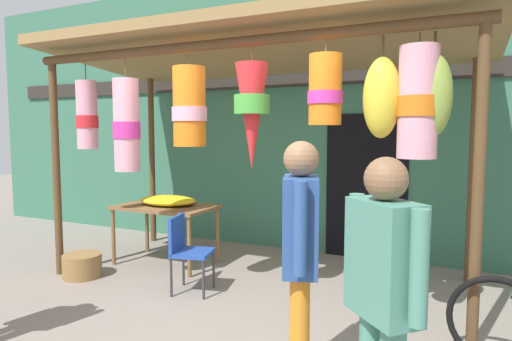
% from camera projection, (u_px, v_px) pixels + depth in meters
% --- Properties ---
extents(ground_plane, '(30.00, 30.00, 0.00)m').
position_uv_depth(ground_plane, '(234.00, 309.00, 4.31)').
color(ground_plane, gray).
extents(shop_facade, '(12.98, 0.29, 4.07)m').
position_uv_depth(shop_facade, '(313.00, 112.00, 6.35)').
color(shop_facade, '#387056').
rests_on(shop_facade, ground_plane).
extents(market_stall_canopy, '(5.08, 2.32, 2.88)m').
position_uv_depth(market_stall_canopy, '(258.00, 68.00, 4.77)').
color(market_stall_canopy, brown).
rests_on(market_stall_canopy, ground_plane).
extents(display_table, '(1.29, 0.78, 0.78)m').
position_uv_depth(display_table, '(166.00, 212.00, 5.77)').
color(display_table, brown).
rests_on(display_table, ground_plane).
extents(flower_heap_on_table, '(0.80, 0.56, 0.12)m').
position_uv_depth(flower_heap_on_table, '(168.00, 201.00, 5.78)').
color(flower_heap_on_table, yellow).
rests_on(flower_heap_on_table, display_table).
extents(folding_chair, '(0.48, 0.48, 0.84)m').
position_uv_depth(folding_chair, '(186.00, 247.00, 4.75)').
color(folding_chair, '#2347A8').
rests_on(folding_chair, ground_plane).
extents(wicker_basket_by_table, '(0.45, 0.45, 0.28)m').
position_uv_depth(wicker_basket_by_table, '(82.00, 266.00, 5.27)').
color(wicker_basket_by_table, olive).
rests_on(wicker_basket_by_table, ground_plane).
extents(customer_foreground, '(0.34, 0.57, 1.69)m').
position_uv_depth(customer_foreground, '(300.00, 247.00, 2.84)').
color(customer_foreground, orange).
rests_on(customer_foreground, ground_plane).
extents(shopper_by_bananas, '(0.45, 0.44, 1.63)m').
position_uv_depth(shopper_by_bananas, '(383.00, 287.00, 2.23)').
color(shopper_by_bananas, '#4C8E7A').
rests_on(shopper_by_bananas, ground_plane).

